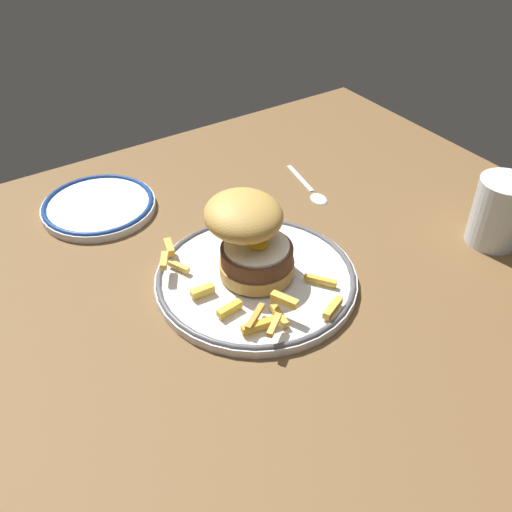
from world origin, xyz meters
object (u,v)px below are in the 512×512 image
side_plate (99,206)px  spoon (315,193)px  burger (250,236)px  water_glass (498,215)px  dinner_plate (256,278)px

side_plate → spoon: (30.98, -14.96, -0.48)cm
burger → water_glass: bearing=-19.7°
water_glass → side_plate: 59.42cm
burger → spoon: burger is taller
dinner_plate → burger: (-0.09, 1.25, 6.15)cm
side_plate → burger: bearing=-67.8°
spoon → dinner_plate: bearing=-146.9°
water_glass → side_plate: (-44.80, 38.87, -3.58)cm
burger → water_glass: burger is taller
dinner_plate → spoon: bearing=33.1°
burger → side_plate: burger is taller
side_plate → water_glass: bearing=-40.9°
side_plate → spoon: 34.41cm
dinner_plate → spoon: size_ratio=2.00×
water_glass → dinner_plate: bearing=162.2°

